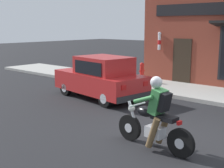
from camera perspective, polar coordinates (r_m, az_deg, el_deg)
ground_plane at (r=7.88m, az=11.33°, el=-9.43°), size 80.00×80.00×0.00m
sidewalk_curb at (r=13.35m, az=10.63°, el=-0.78°), size 2.60×22.00×0.14m
motorcycle_with_rider at (r=6.88m, az=7.81°, el=-6.35°), size 0.58×2.02×1.62m
car_hatchback at (r=11.54m, az=-2.08°, el=1.12°), size 2.13×3.96×1.57m
fire_hydrant at (r=14.28m, az=5.47°, el=2.13°), size 0.36×0.24×0.88m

